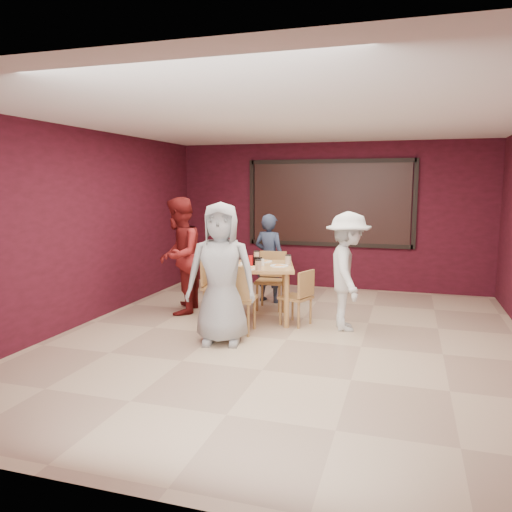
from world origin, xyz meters
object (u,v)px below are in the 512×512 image
(chair_front, at_px, (237,295))
(chair_right, at_px, (300,294))
(diner_left, at_px, (179,256))
(diner_right, at_px, (348,271))
(dining_table, at_px, (257,272))
(chair_left, at_px, (213,283))
(diner_back, at_px, (269,258))
(chair_back, at_px, (272,277))
(diner_front, at_px, (221,274))

(chair_front, distance_m, chair_right, 0.98)
(diner_left, relative_size, diner_right, 1.11)
(dining_table, height_order, chair_right, dining_table)
(chair_left, xyz_separation_m, chair_right, (1.38, -0.14, -0.06))
(chair_left, distance_m, diner_back, 1.31)
(dining_table, distance_m, chair_back, 0.78)
(diner_left, bearing_deg, diner_right, 74.50)
(diner_front, height_order, diner_back, diner_front)
(dining_table, height_order, chair_back, dining_table)
(dining_table, distance_m, chair_left, 0.74)
(chair_back, relative_size, diner_front, 0.51)
(dining_table, bearing_deg, diner_left, 178.61)
(dining_table, bearing_deg, chair_front, -94.31)
(dining_table, relative_size, diner_left, 0.71)
(dining_table, relative_size, diner_front, 0.72)
(chair_left, relative_size, diner_left, 0.50)
(dining_table, bearing_deg, chair_left, 178.59)
(chair_back, xyz_separation_m, chair_right, (0.65, -0.87, -0.07))
(chair_back, bearing_deg, dining_table, -91.01)
(diner_front, xyz_separation_m, diner_back, (-0.03, 2.36, -0.14))
(chair_front, height_order, diner_front, diner_front)
(diner_right, bearing_deg, diner_front, 113.05)
(dining_table, relative_size, diner_right, 0.79)
(chair_right, relative_size, diner_front, 0.45)
(chair_left, distance_m, diner_right, 2.08)
(diner_front, bearing_deg, chair_back, 74.14)
(chair_right, height_order, diner_right, diner_right)
(chair_left, height_order, diner_right, diner_right)
(chair_front, xyz_separation_m, diner_front, (-0.06, -0.42, 0.36))
(chair_front, xyz_separation_m, diner_back, (-0.08, 1.95, 0.22))
(diner_back, bearing_deg, dining_table, 111.29)
(chair_right, distance_m, diner_right, 0.76)
(diner_right, bearing_deg, chair_right, 76.85)
(chair_back, distance_m, diner_left, 1.53)
(chair_front, distance_m, chair_left, 1.03)
(chair_front, bearing_deg, diner_right, 25.28)
(chair_back, height_order, diner_back, diner_back)
(dining_table, relative_size, chair_front, 1.36)
(diner_front, bearing_deg, diner_left, 121.65)
(chair_front, bearing_deg, dining_table, 85.69)
(dining_table, distance_m, chair_right, 0.73)
(dining_table, bearing_deg, chair_right, -9.99)
(chair_right, height_order, diner_left, diner_left)
(dining_table, xyz_separation_m, diner_back, (-0.14, 1.17, 0.04))
(chair_right, distance_m, diner_left, 2.01)
(diner_right, bearing_deg, chair_front, 101.86)
(chair_left, bearing_deg, diner_back, 63.81)
(diner_left, bearing_deg, chair_back, 106.86)
(chair_front, bearing_deg, diner_back, 92.49)
(dining_table, bearing_deg, chair_back, 88.99)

